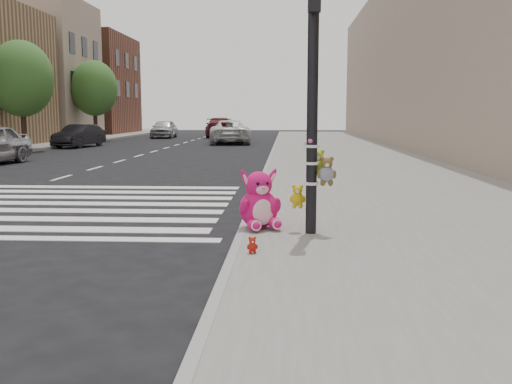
# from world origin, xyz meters

# --- Properties ---
(ground) EXTENTS (120.00, 120.00, 0.00)m
(ground) POSITION_xyz_m (0.00, 0.00, 0.00)
(ground) COLOR black
(ground) RESTS_ON ground
(sidewalk_near) EXTENTS (7.00, 80.00, 0.14)m
(sidewalk_near) POSITION_xyz_m (5.00, 10.00, 0.07)
(sidewalk_near) COLOR slate
(sidewalk_near) RESTS_ON ground
(curb_edge) EXTENTS (0.12, 80.00, 0.15)m
(curb_edge) POSITION_xyz_m (1.55, 10.00, 0.07)
(curb_edge) COLOR gray
(curb_edge) RESTS_ON ground
(bld_far_d) EXTENTS (6.00, 8.00, 10.00)m
(bld_far_d) POSITION_xyz_m (-15.50, 35.00, 5.00)
(bld_far_d) COLOR gray
(bld_far_d) RESTS_ON ground
(bld_far_e) EXTENTS (6.00, 10.00, 9.00)m
(bld_far_e) POSITION_xyz_m (-15.50, 46.00, 4.50)
(bld_far_e) COLOR brown
(bld_far_e) RESTS_ON ground
(bld_near) EXTENTS (5.00, 60.00, 10.00)m
(bld_near) POSITION_xyz_m (10.50, 20.00, 5.00)
(bld_near) COLOR gray
(bld_near) RESTS_ON ground
(signal_pole) EXTENTS (0.69, 0.50, 4.00)m
(signal_pole) POSITION_xyz_m (2.63, 1.82, 1.77)
(signal_pole) COLOR black
(signal_pole) RESTS_ON sidewalk_near
(tree_far_b) EXTENTS (3.20, 3.20, 5.44)m
(tree_far_b) POSITION_xyz_m (-11.20, 22.00, 3.65)
(tree_far_b) COLOR #382619
(tree_far_b) RESTS_ON sidewalk_far
(tree_far_c) EXTENTS (3.20, 3.20, 5.44)m
(tree_far_c) POSITION_xyz_m (-11.20, 33.00, 3.65)
(tree_far_c) COLOR #382619
(tree_far_c) RESTS_ON sidewalk_far
(pink_bunny) EXTENTS (0.79, 0.85, 0.95)m
(pink_bunny) POSITION_xyz_m (1.81, 2.12, 0.53)
(pink_bunny) COLOR #D91268
(pink_bunny) RESTS_ON sidewalk_near
(red_teddy) EXTENTS (0.17, 0.13, 0.22)m
(red_teddy) POSITION_xyz_m (1.80, 0.50, 0.25)
(red_teddy) COLOR #B41B12
(red_teddy) RESTS_ON sidewalk_near
(car_dark_far) EXTENTS (1.95, 4.10, 1.30)m
(car_dark_far) POSITION_xyz_m (-9.61, 25.44, 0.65)
(car_dark_far) COLOR black
(car_dark_far) RESTS_ON ground
(car_white_near) EXTENTS (3.08, 5.60, 1.49)m
(car_white_near) POSITION_xyz_m (-1.44, 29.87, 0.74)
(car_white_near) COLOR silver
(car_white_near) RESTS_ON ground
(car_maroon_near) EXTENTS (2.75, 5.65, 1.58)m
(car_maroon_near) POSITION_xyz_m (-3.23, 39.75, 0.79)
(car_maroon_near) COLOR maroon
(car_maroon_near) RESTS_ON ground
(car_silver_deep) EXTENTS (1.86, 4.28, 1.44)m
(car_silver_deep) POSITION_xyz_m (-7.44, 38.08, 0.72)
(car_silver_deep) COLOR #AAAAAF
(car_silver_deep) RESTS_ON ground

